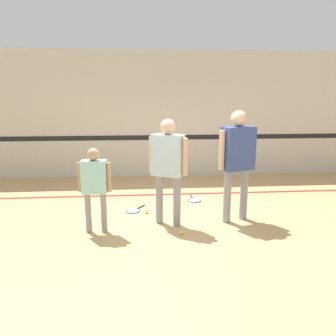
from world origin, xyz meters
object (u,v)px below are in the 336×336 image
person_student_left (95,181)px  person_student_right (237,154)px  person_instructor (168,161)px  tennis_ball_near_instructor (182,233)px  racket_spare_on_floor (134,210)px  tennis_ball_by_spare_racket (147,212)px  racket_second_spare (194,200)px

person_student_left → person_student_right: size_ratio=0.71×
person_instructor → tennis_ball_near_instructor: person_instructor is taller
person_student_left → person_student_right: bearing=11.2°
racket_spare_on_floor → person_student_right: bearing=-73.9°
person_student_right → tennis_ball_by_spare_racket: person_student_right is taller
tennis_ball_near_instructor → tennis_ball_by_spare_racket: (-0.51, 0.98, 0.00)m
person_student_left → racket_second_spare: (1.76, 1.43, -0.80)m
racket_spare_on_floor → tennis_ball_near_instructor: 1.36m
person_instructor → racket_spare_on_floor: bearing=158.0°
person_student_right → person_student_left: bearing=-11.8°
racket_spare_on_floor → racket_second_spare: bearing=-31.3°
racket_spare_on_floor → tennis_ball_near_instructor: (0.75, -1.13, 0.02)m
racket_second_spare → person_student_left: bearing=124.5°
racket_spare_on_floor → racket_second_spare: same height
person_student_right → racket_second_spare: size_ratio=3.70×
person_instructor → person_student_left: (-1.13, -0.23, -0.25)m
person_instructor → racket_second_spare: (0.63, 1.20, -1.05)m
racket_second_spare → tennis_ball_near_instructor: size_ratio=7.55×
person_student_right → racket_second_spare: (-0.51, 1.12, -1.13)m
person_student_right → racket_second_spare: person_student_right is taller
person_student_left → tennis_ball_near_instructor: person_student_left is taller
tennis_ball_near_instructor → tennis_ball_by_spare_racket: bearing=117.8°
tennis_ball_by_spare_racket → racket_spare_on_floor: bearing=146.8°
person_instructor → tennis_ball_by_spare_racket: 1.21m
racket_spare_on_floor → racket_second_spare: size_ratio=1.00×
tennis_ball_near_instructor → tennis_ball_by_spare_racket: same height
person_instructor → tennis_ball_by_spare_racket: person_instructor is taller
person_student_left → racket_second_spare: size_ratio=2.64×
person_student_left → racket_spare_on_floor: size_ratio=2.64×
person_student_left → tennis_ball_by_spare_racket: person_student_left is taller
person_instructor → tennis_ball_near_instructor: (0.18, -0.45, -1.03)m
person_student_right → tennis_ball_near_instructor: size_ratio=27.93×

